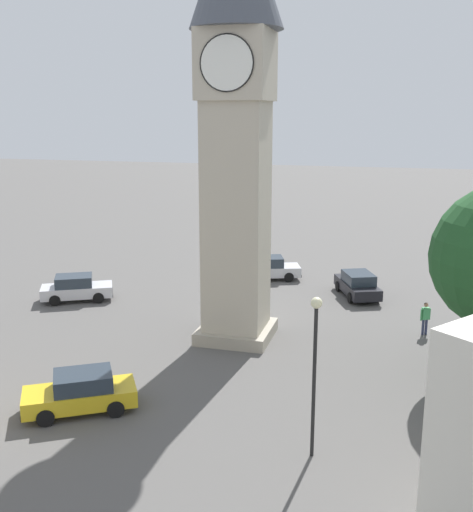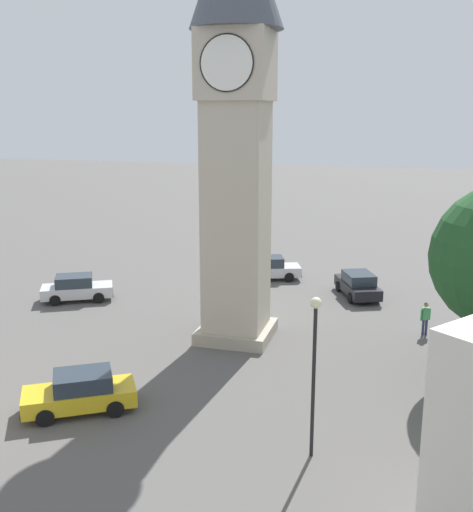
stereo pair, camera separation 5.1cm
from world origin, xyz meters
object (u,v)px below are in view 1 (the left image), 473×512
at_px(clock_tower, 237,86).
at_px(pedestrian, 425,316).
at_px(car_white_side, 358,285).
at_px(lamp_post, 315,353).
at_px(car_blue_kerb, 76,288).
at_px(car_silver_kerb, 81,392).
at_px(car_red_corner, 268,268).

height_order(clock_tower, pedestrian, clock_tower).
bearing_deg(car_white_side, pedestrian, -56.37).
height_order(pedestrian, lamp_post, lamp_post).
xyz_separation_m(clock_tower, car_blue_kerb, (-10.77, 3.34, -11.31)).
bearing_deg(car_silver_kerb, clock_tower, 68.10).
bearing_deg(pedestrian, lamp_post, -107.06).
height_order(car_white_side, lamp_post, lamp_post).
height_order(car_blue_kerb, car_silver_kerb, same).
relative_size(car_blue_kerb, pedestrian, 2.63).
xyz_separation_m(clock_tower, car_white_side, (5.26, 8.51, -11.31)).
bearing_deg(car_red_corner, car_silver_kerb, -97.96).
bearing_deg(lamp_post, car_red_corner, 106.19).
relative_size(clock_tower, car_silver_kerb, 4.69).
bearing_deg(lamp_post, car_white_side, 89.75).
bearing_deg(lamp_post, car_blue_kerb, 140.91).
bearing_deg(car_blue_kerb, clock_tower, -17.21).
height_order(clock_tower, lamp_post, clock_tower).
relative_size(clock_tower, lamp_post, 3.83).
height_order(car_red_corner, car_white_side, same).
height_order(car_silver_kerb, pedestrian, pedestrian).
bearing_deg(clock_tower, pedestrian, 17.62).
bearing_deg(pedestrian, car_red_corner, 140.39).
height_order(car_red_corner, lamp_post, lamp_post).
height_order(car_blue_kerb, car_red_corner, same).
bearing_deg(car_red_corner, car_blue_kerb, -142.50).
relative_size(car_red_corner, pedestrian, 2.63).
xyz_separation_m(pedestrian, lamp_post, (-3.83, -12.49, 2.57)).
distance_m(clock_tower, car_silver_kerb, 14.83).
xyz_separation_m(car_silver_kerb, lamp_post, (8.77, -0.72, 2.81)).
bearing_deg(lamp_post, car_silver_kerb, 175.28).
xyz_separation_m(car_white_side, lamp_post, (-0.08, -18.14, 2.81)).
xyz_separation_m(car_white_side, pedestrian, (3.76, -5.65, 0.25)).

